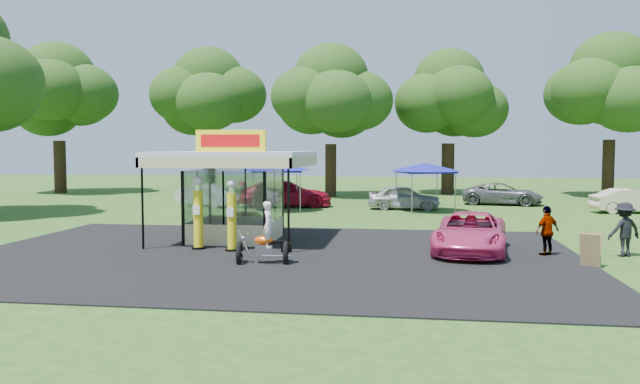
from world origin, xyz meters
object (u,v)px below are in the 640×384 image
(tent_west, at_px, (276,166))
(kiosk_car, at_px, (250,222))
(gas_pump_left, at_px, (198,215))
(bg_car_c, at_px, (404,197))
(bg_car_a, at_px, (207,195))
(motorcycle, at_px, (267,239))
(bg_car_d, at_px, (502,194))
(a_frame_sign, at_px, (591,250))
(tent_east, at_px, (425,168))
(spectator_east_a, at_px, (624,229))
(gas_pump_right, at_px, (232,217))
(pink_sedan, at_px, (470,233))
(spectator_east_b, at_px, (547,231))
(bg_car_e, at_px, (630,201))
(bg_car_b, at_px, (285,194))
(gas_station_kiosk, at_px, (235,194))

(tent_west, bearing_deg, kiosk_car, -84.15)
(gas_pump_left, relative_size, bg_car_c, 0.63)
(kiosk_car, xyz_separation_m, bg_car_a, (-5.61, 11.23, 0.19))
(motorcycle, relative_size, bg_car_d, 0.41)
(gas_pump_left, distance_m, a_frame_sign, 12.59)
(bg_car_a, height_order, tent_east, tent_east)
(bg_car_a, relative_size, bg_car_c, 0.99)
(bg_car_a, xyz_separation_m, bg_car_d, (17.80, 3.72, 0.01))
(bg_car_a, height_order, bg_car_d, bg_car_d)
(bg_car_c, bearing_deg, spectator_east_a, -153.01)
(gas_pump_right, height_order, pink_sedan, gas_pump_right)
(motorcycle, distance_m, spectator_east_b, 9.09)
(pink_sedan, bearing_deg, tent_east, 102.99)
(bg_car_c, distance_m, bg_car_e, 12.14)
(bg_car_b, relative_size, bg_car_d, 1.13)
(gas_station_kiosk, height_order, tent_east, gas_station_kiosk)
(spectator_east_a, xyz_separation_m, bg_car_a, (-19.01, 14.91, -0.21))
(bg_car_b, xyz_separation_m, bg_car_e, (19.19, -0.80, -0.13))
(bg_car_e, bearing_deg, bg_car_a, 81.82)
(bg_car_b, bearing_deg, bg_car_e, -103.88)
(a_frame_sign, bearing_deg, spectator_east_a, 77.57)
(spectator_east_b, relative_size, bg_car_b, 0.30)
(gas_station_kiosk, xyz_separation_m, spectator_east_a, (13.40, -1.47, -0.90))
(spectator_east_b, xyz_separation_m, bg_car_d, (1.25, 18.95, -0.15))
(gas_station_kiosk, bearing_deg, spectator_east_a, -6.25)
(motorcycle, distance_m, tent_east, 17.53)
(a_frame_sign, bearing_deg, gas_pump_right, -161.26)
(gas_pump_left, distance_m, bg_car_e, 24.33)
(bg_car_c, bearing_deg, pink_sedan, -170.14)
(motorcycle, relative_size, spectator_east_b, 1.21)
(spectator_east_a, bearing_deg, a_frame_sign, 31.01)
(gas_station_kiosk, xyz_separation_m, tent_west, (-0.95, 11.50, 0.71))
(gas_pump_left, distance_m, bg_car_b, 16.00)
(pink_sedan, relative_size, bg_car_a, 1.21)
(bg_car_d, bearing_deg, bg_car_e, -114.89)
(spectator_east_b, distance_m, tent_west, 17.92)
(kiosk_car, xyz_separation_m, bg_car_d, (12.19, 14.95, 0.19))
(gas_station_kiosk, relative_size, bg_car_b, 0.98)
(gas_station_kiosk, relative_size, motorcycle, 2.72)
(motorcycle, xyz_separation_m, a_frame_sign, (9.56, 0.91, -0.26))
(gas_pump_left, distance_m, tent_east, 16.55)
(bg_car_c, relative_size, bg_car_e, 1.01)
(kiosk_car, relative_size, bg_car_e, 0.70)
(gas_pump_left, relative_size, a_frame_sign, 2.53)
(spectator_east_a, xyz_separation_m, spectator_east_b, (-2.46, -0.33, -0.06))
(kiosk_car, bearing_deg, spectator_east_b, -110.09)
(pink_sedan, height_order, bg_car_c, bg_car_c)
(gas_pump_left, bearing_deg, bg_car_c, 66.08)
(a_frame_sign, relative_size, bg_car_d, 0.21)
(pink_sedan, distance_m, spectator_east_a, 4.88)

